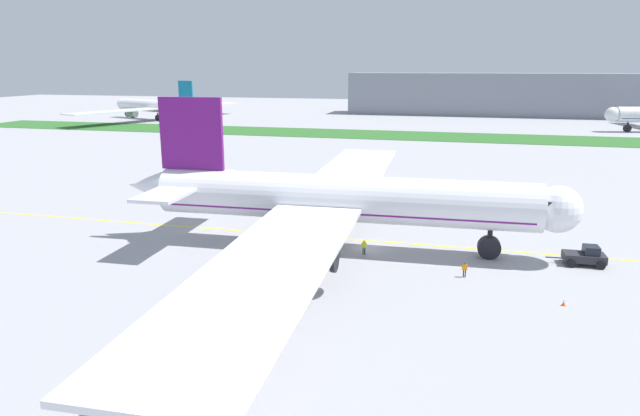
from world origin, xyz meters
The scene contains 11 objects.
ground_plane centered at (0.00, 0.00, 0.00)m, with size 600.00×600.00×0.00m, color #9E9EA3.
apron_taxi_line centered at (0.00, 3.08, 0.00)m, with size 280.00×0.36×0.01m, color yellow.
grass_median_strip centered at (0.00, 112.61, 0.05)m, with size 320.00×24.00×0.10m, color #2D6628.
airliner_foreground centered at (-3.65, -0.70, 5.95)m, with size 53.79×85.34×17.53m.
pushback_tug centered at (24.04, 0.31, 1.01)m, with size 6.12×2.78×2.20m.
ground_crew_wingwalker_port centered at (0.07, -2.33, 1.05)m, with size 0.57×0.41×1.73m.
ground_crew_marshaller_front centered at (11.33, -6.75, 0.97)m, with size 0.56×0.25×1.59m.
traffic_cone_near_nose centered at (20.13, -11.77, 0.28)m, with size 0.36×0.36×0.58m.
service_truck_baggage_loader centered at (-50.75, 55.33, 1.42)m, with size 5.70×3.99×2.49m.
parked_airliner_far_left centered at (-108.40, 140.14, 5.30)m, with size 47.44×77.32×15.60m.
terminal_building centered at (27.91, 195.37, 9.00)m, with size 136.92×20.00×18.00m, color gray.
Camera 1 is at (10.43, -62.94, 21.15)m, focal length 31.48 mm.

